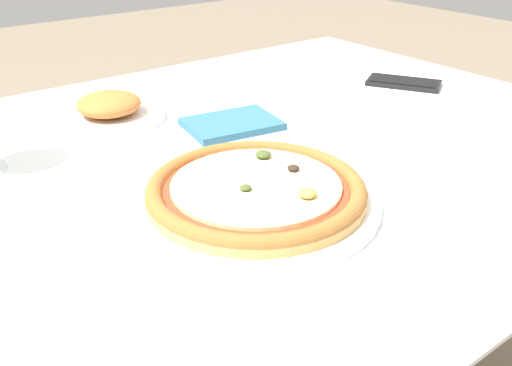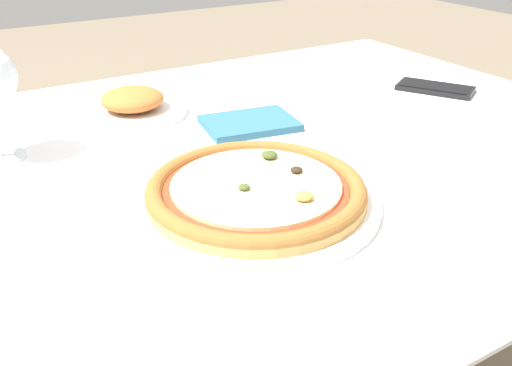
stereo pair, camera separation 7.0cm
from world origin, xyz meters
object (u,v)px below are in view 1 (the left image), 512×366
at_px(dining_table, 189,216).
at_px(pizza_plate, 256,192).
at_px(side_plate, 109,110).
at_px(cell_phone, 404,83).

relative_size(dining_table, pizza_plate, 4.75).
distance_m(dining_table, pizza_plate, 0.18).
height_order(pizza_plate, side_plate, side_plate).
bearing_deg(pizza_plate, dining_table, 94.30).
height_order(cell_phone, side_plate, side_plate).
xyz_separation_m(pizza_plate, side_plate, (-0.02, 0.39, 0.00)).
xyz_separation_m(pizza_plate, cell_phone, (0.54, 0.21, -0.01)).
relative_size(dining_table, side_plate, 7.88).
height_order(dining_table, side_plate, side_plate).
bearing_deg(pizza_plate, side_plate, 92.54).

